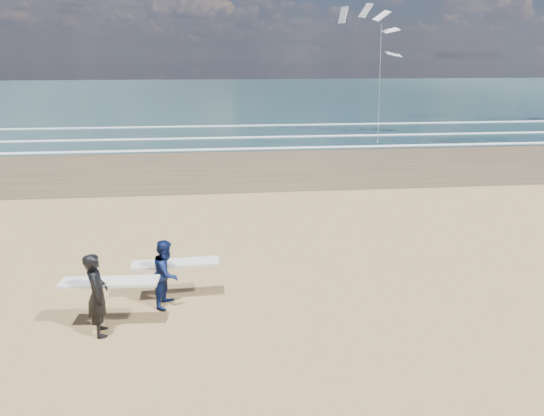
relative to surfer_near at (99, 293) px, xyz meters
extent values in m
cube|color=#4B3B28|center=(20.93, 17.30, -0.98)|extent=(220.00, 12.00, 0.01)
cube|color=#1A353A|center=(20.93, 71.30, -0.98)|extent=(220.00, 100.00, 0.02)
cube|color=white|center=(20.93, 22.10, -0.94)|extent=(220.00, 0.50, 0.05)
cube|color=white|center=(20.93, 26.80, -0.94)|extent=(220.00, 0.50, 0.05)
cube|color=white|center=(20.93, 33.30, -0.94)|extent=(220.00, 0.50, 0.05)
imported|color=black|center=(-0.02, -0.04, -0.01)|extent=(0.62, 0.80, 1.95)
cube|color=silver|center=(0.18, 0.31, 0.12)|extent=(2.23, 0.64, 0.07)
imported|color=#0C1947|center=(1.36, 1.17, -0.12)|extent=(0.87, 0.99, 1.73)
cube|color=silver|center=(1.56, 1.52, -0.03)|extent=(2.22, 0.62, 0.07)
cube|color=slate|center=(14.16, 23.81, -0.94)|extent=(0.12, 0.12, 0.10)
camera|label=1|loc=(2.79, -10.03, 5.04)|focal=32.00mm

